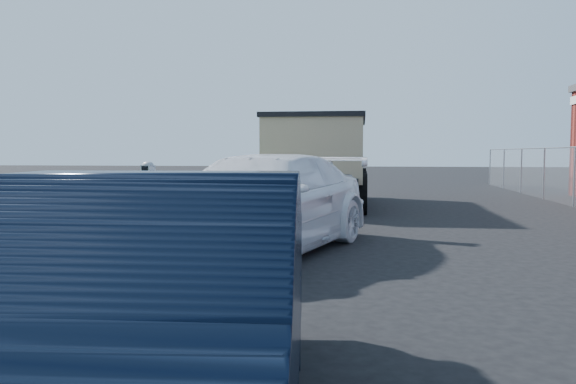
# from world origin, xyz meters

# --- Properties ---
(ground) EXTENTS (120.00, 120.00, 0.00)m
(ground) POSITION_xyz_m (0.00, 0.00, 0.00)
(ground) COLOR black
(ground) RESTS_ON ground
(streetside) EXTENTS (6.12, 50.00, 0.15)m
(streetside) POSITION_xyz_m (-5.57, 2.00, 0.07)
(streetside) COLOR gray
(streetside) RESTS_ON ground
(parking_meter) EXTENTS (0.22, 0.19, 1.38)m
(parking_meter) POSITION_xyz_m (-3.24, -0.25, 1.13)
(parking_meter) COLOR #3F4247
(parking_meter) RESTS_ON ground
(white_wagon) EXTENTS (3.82, 5.97, 1.61)m
(white_wagon) POSITION_xyz_m (-1.87, 1.10, 0.80)
(white_wagon) COLOR white
(white_wagon) RESTS_ON ground
(navy_sedan) EXTENTS (2.12, 4.76, 1.52)m
(navy_sedan) POSITION_xyz_m (-1.25, -5.24, 0.76)
(navy_sedan) COLOR black
(navy_sedan) RESTS_ON ground
(dump_truck) EXTENTS (2.95, 7.18, 2.79)m
(dump_truck) POSITION_xyz_m (-1.63, 9.76, 1.57)
(dump_truck) COLOR black
(dump_truck) RESTS_ON ground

